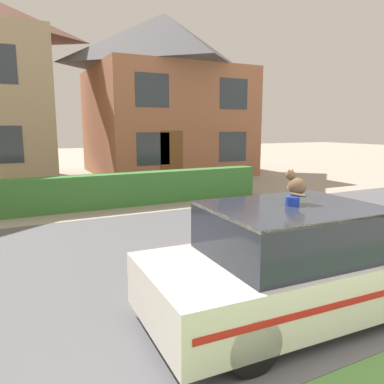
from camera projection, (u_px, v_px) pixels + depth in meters
The scene contains 5 objects.
road_strip at pixel (203, 253), 6.75m from camera, with size 28.00×6.92×0.01m, color #5B5B60.
garden_hedge at pixel (128, 189), 10.81m from camera, with size 8.45×0.50×0.95m, color #3D7F38.
police_car at pixel (299, 263), 4.50m from camera, with size 3.95×1.80×1.46m.
cat at pixel (295, 184), 4.43m from camera, with size 0.21×0.35×0.30m.
house_right at pixel (165, 94), 18.18m from camera, with size 7.19×6.73×7.53m.
Camera 1 is at (-3.08, -1.55, 2.26)m, focal length 35.00 mm.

